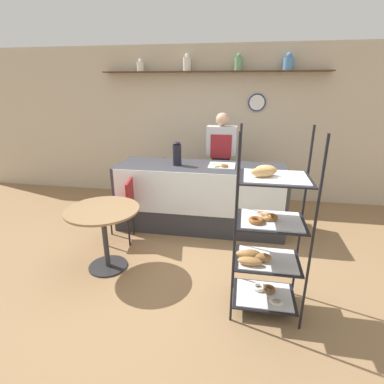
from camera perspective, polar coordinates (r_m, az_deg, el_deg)
name	(u,v)px	position (r m, az deg, el deg)	size (l,w,h in m)	color
ground_plane	(186,267)	(3.67, -1.09, -14.07)	(14.00, 14.00, 0.00)	olive
back_wall	(212,124)	(5.59, 3.88, 12.78)	(10.00, 0.30, 2.70)	beige
display_counter	(200,197)	(4.44, 1.61, -0.90)	(2.43, 0.79, 0.95)	#333338
pastry_rack	(266,238)	(2.79, 13.94, -8.52)	(0.63, 0.50, 1.72)	black
person_worker	(221,160)	(4.90, 5.54, 6.04)	(0.47, 0.23, 1.64)	#282833
cafe_table	(104,223)	(3.53, -16.48, -5.75)	(0.82, 0.82, 0.75)	#262628
cafe_chair	(124,205)	(4.11, -12.85, -2.37)	(0.44, 0.44, 0.86)	black
coffee_carafe	(177,154)	(4.30, -2.87, 7.29)	(0.12, 0.12, 0.34)	black
donut_tray_counter	(221,165)	(4.28, 5.46, 5.06)	(0.37, 0.35, 0.05)	white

